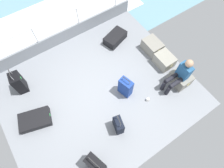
{
  "coord_description": "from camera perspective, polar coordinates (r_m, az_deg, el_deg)",
  "views": [
    {
      "loc": [
        2.09,
        -0.93,
        4.8
      ],
      "look_at": [
        0.13,
        0.39,
        0.25
      ],
      "focal_mm": 30.02,
      "sensor_mm": 36.0,
      "label": 1
    }
  ],
  "objects": [
    {
      "name": "ground_plane",
      "position": [
        5.35,
        -4.31,
        -2.45
      ],
      "size": [
        4.4,
        5.2,
        0.06
      ],
      "primitive_type": "cube",
      "color": "gray"
    },
    {
      "name": "gunwale_port",
      "position": [
        6.32,
        -15.24,
        13.59
      ],
      "size": [
        0.06,
        5.2,
        0.45
      ],
      "primitive_type": "cube",
      "color": "gray",
      "rests_on": "ground_plane"
    },
    {
      "name": "railing_port",
      "position": [
        5.93,
        -16.55,
        17.07
      ],
      "size": [
        0.04,
        4.2,
        1.02
      ],
      "color": "silver",
      "rests_on": "ground_plane"
    },
    {
      "name": "sea_wake",
      "position": [
        7.73,
        -19.1,
        17.13
      ],
      "size": [
        12.0,
        12.0,
        0.01
      ],
      "color": "#6B99A8",
      "rests_on": "ground_plane"
    },
    {
      "name": "cargo_crate_0",
      "position": [
        6.07,
        12.14,
        11.21
      ],
      "size": [
        0.62,
        0.45,
        0.36
      ],
      "color": "gray",
      "rests_on": "ground_plane"
    },
    {
      "name": "cargo_crate_1",
      "position": [
        5.84,
        15.65,
        6.99
      ],
      "size": [
        0.59,
        0.45,
        0.36
      ],
      "color": "gray",
      "rests_on": "ground_plane"
    },
    {
      "name": "cargo_crate_2",
      "position": [
        5.62,
        20.07,
        1.64
      ],
      "size": [
        0.59,
        0.45,
        0.38
      ],
      "color": "gray",
      "rests_on": "ground_plane"
    },
    {
      "name": "passenger_seated",
      "position": [
        5.22,
        19.95,
        2.68
      ],
      "size": [
        0.34,
        0.66,
        1.08
      ],
      "color": "#26598C",
      "rests_on": "ground_plane"
    },
    {
      "name": "suitcase_0",
      "position": [
        5.29,
        -22.38,
        -10.04
      ],
      "size": [
        0.7,
        0.89,
        0.2
      ],
      "color": "black",
      "rests_on": "ground_plane"
    },
    {
      "name": "suitcase_1",
      "position": [
        6.22,
        0.96,
        13.89
      ],
      "size": [
        0.63,
        0.83,
        0.26
      ],
      "color": "black",
      "rests_on": "ground_plane"
    },
    {
      "name": "suitcase_2",
      "position": [
        4.51,
        -5.01,
        -23.2
      ],
      "size": [
        0.5,
        0.37,
        0.83
      ],
      "color": "black",
      "rests_on": "ground_plane"
    },
    {
      "name": "suitcase_3",
      "position": [
        5.03,
        4.13,
        -0.99
      ],
      "size": [
        0.4,
        0.3,
        0.76
      ],
      "color": "navy",
      "rests_on": "ground_plane"
    },
    {
      "name": "suitcase_4",
      "position": [
        5.64,
        -26.54,
        0.32
      ],
      "size": [
        0.38,
        0.3,
        0.88
      ],
      "color": "black",
      "rests_on": "ground_plane"
    },
    {
      "name": "suitcase_5",
      "position": [
        4.71,
        1.96,
        -12.42
      ],
      "size": [
        0.38,
        0.26,
        0.72
      ],
      "color": "black",
      "rests_on": "ground_plane"
    },
    {
      "name": "paper_cup",
      "position": [
        5.25,
        10.85,
        -4.63
      ],
      "size": [
        0.08,
        0.08,
        0.1
      ],
      "primitive_type": "cylinder",
      "color": "white",
      "rests_on": "ground_plane"
    }
  ]
}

